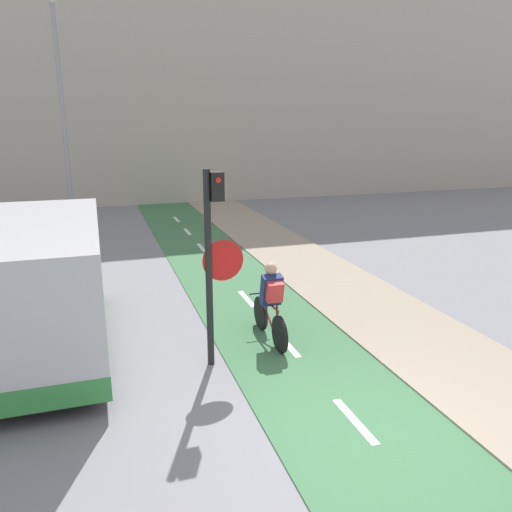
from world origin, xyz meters
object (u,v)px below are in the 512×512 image
traffic_light_pole (213,248)px  cyclist_near (271,305)px  van (39,290)px  street_lamp_far (61,96)px

traffic_light_pole → cyclist_near: size_ratio=1.89×
cyclist_near → van: 4.02m
street_lamp_far → van: size_ratio=1.58×
street_lamp_far → cyclist_near: size_ratio=4.62×
cyclist_near → van: (-3.90, 0.84, 0.42)m
traffic_light_pole → cyclist_near: bearing=25.2°
traffic_light_pole → street_lamp_far: size_ratio=0.41×
traffic_light_pole → van: bearing=153.2°
street_lamp_far → van: street_lamp_far is taller
street_lamp_far → cyclist_near: bearing=-70.6°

